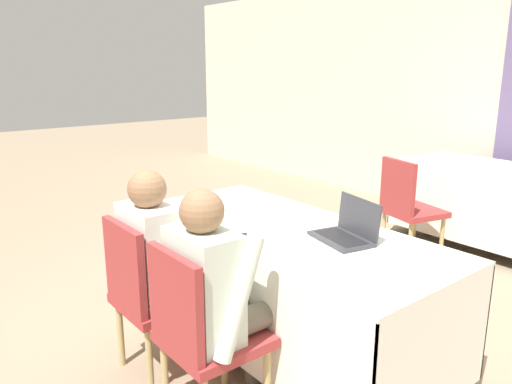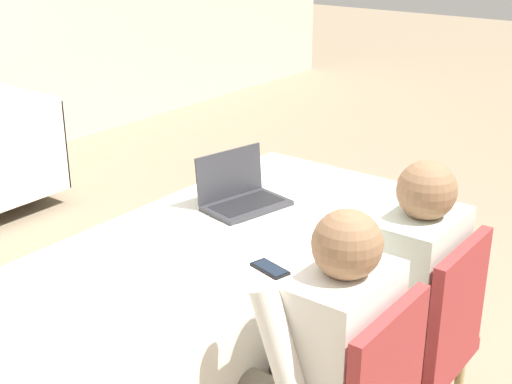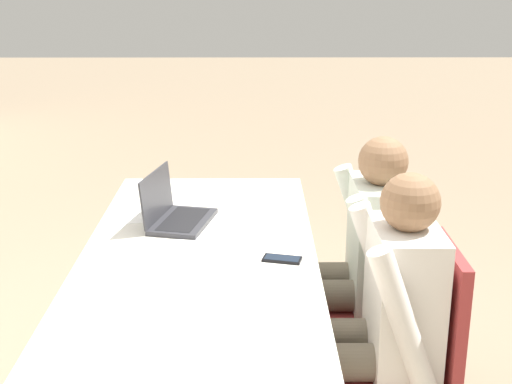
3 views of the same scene
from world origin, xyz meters
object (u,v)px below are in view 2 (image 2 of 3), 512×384
Objects in this scene: person_checkered_shirt at (319,359)px; chair_near_right at (420,340)px; laptop at (242,196)px; person_white_shirt at (397,291)px; cell_phone at (270,269)px.

chair_near_right is at bearing 168.68° from person_checkered_shirt.
laptop is 0.79m from person_white_shirt.
person_checkered_shirt is at bearing -115.56° from laptop.
chair_near_right is at bearing 90.00° from person_white_shirt.
laptop is at bearing -128.11° from person_checkered_shirt.
person_checkered_shirt reaches higher than chair_near_right.
person_white_shirt is at bearing -180.00° from person_checkered_shirt.
laptop is 0.43× the size of chair_near_right.
person_checkered_shirt is at bearing 0.00° from person_white_shirt.
person_white_shirt is at bearing -84.24° from laptop.
cell_phone is at bearing -119.76° from laptop.
person_white_shirt reaches higher than laptop.
chair_near_right is 0.77× the size of person_checkered_shirt.
cell_phone is 0.13× the size of person_checkered_shirt.
laptop reaches higher than chair_near_right.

